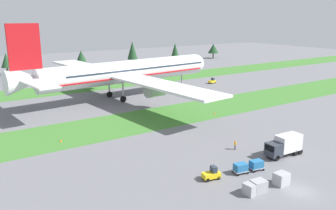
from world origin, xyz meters
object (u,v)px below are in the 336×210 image
(uld_container_1, at_px, (251,189))
(cargo_dolly_second, at_px, (256,164))
(ground_crew_marshaller, at_px, (235,144))
(taxiway_marker_1, at_px, (214,113))
(airliner, at_px, (122,72))
(uld_container_2, at_px, (281,179))
(pushback_tractor, at_px, (212,81))
(taxiway_marker_0, at_px, (61,141))
(baggage_tug, at_px, (212,174))
(cargo_dolly_lead, at_px, (241,168))
(uld_container_0, at_px, (258,186))
(catering_truck, at_px, (284,145))

(uld_container_1, bearing_deg, cargo_dolly_second, 37.98)
(ground_crew_marshaller, xyz_separation_m, taxiway_marker_1, (12.17, 19.57, -0.71))
(airliner, distance_m, uld_container_2, 60.95)
(cargo_dolly_second, relative_size, taxiway_marker_1, 5.10)
(pushback_tractor, xyz_separation_m, taxiway_marker_0, (-62.55, -29.36, -0.56))
(baggage_tug, bearing_deg, cargo_dolly_lead, -90.00)
(cargo_dolly_second, bearing_deg, cargo_dolly_lead, 90.00)
(airliner, distance_m, uld_container_0, 61.20)
(catering_truck, height_order, taxiway_marker_0, catering_truck)
(baggage_tug, height_order, taxiway_marker_0, baggage_tug)
(cargo_dolly_second, bearing_deg, baggage_tug, 90.00)
(taxiway_marker_0, bearing_deg, cargo_dolly_lead, -57.20)
(taxiway_marker_0, bearing_deg, taxiway_marker_1, -2.30)
(catering_truck, distance_m, taxiway_marker_0, 40.55)
(taxiway_marker_0, relative_size, taxiway_marker_1, 1.06)
(catering_truck, relative_size, uld_container_0, 3.54)
(catering_truck, height_order, pushback_tractor, catering_truck)
(cargo_dolly_lead, bearing_deg, baggage_tug, 90.00)
(ground_crew_marshaller, bearing_deg, airliner, -139.04)
(baggage_tug, distance_m, pushback_tractor, 75.28)
(ground_crew_marshaller, relative_size, taxiway_marker_0, 3.43)
(cargo_dolly_second, height_order, uld_container_1, uld_container_1)
(pushback_tractor, xyz_separation_m, uld_container_1, (-47.51, -63.38, -0.02))
(taxiway_marker_1, bearing_deg, taxiway_marker_0, 177.70)
(catering_truck, xyz_separation_m, ground_crew_marshaller, (-4.84, 6.69, -1.01))
(airliner, xyz_separation_m, uld_container_1, (-10.90, -59.90, -6.89))
(airliner, distance_m, taxiway_marker_1, 30.38)
(uld_container_0, bearing_deg, taxiway_marker_1, 57.78)
(airliner, height_order, taxiway_marker_0, airliner)
(cargo_dolly_second, distance_m, uld_container_2, 5.37)
(ground_crew_marshaller, height_order, uld_container_1, ground_crew_marshaller)
(uld_container_2, bearing_deg, taxiway_marker_1, 63.72)
(baggage_tug, distance_m, ground_crew_marshaller, 13.04)
(baggage_tug, relative_size, uld_container_2, 1.39)
(pushback_tractor, relative_size, uld_container_2, 1.36)
(uld_container_1, relative_size, uld_container_2, 1.00)
(cargo_dolly_lead, height_order, taxiway_marker_1, cargo_dolly_lead)
(baggage_tug, height_order, pushback_tractor, same)
(uld_container_1, bearing_deg, uld_container_2, -4.43)
(cargo_dolly_lead, bearing_deg, taxiway_marker_1, -24.06)
(catering_truck, bearing_deg, uld_container_2, 130.43)
(airliner, xyz_separation_m, taxiway_marker_1, (10.90, -27.36, -7.45))
(cargo_dolly_second, distance_m, taxiway_marker_0, 36.10)
(baggage_tug, distance_m, uld_container_2, 9.74)
(cargo_dolly_second, xyz_separation_m, uld_container_1, (-6.26, -4.89, -0.13))
(baggage_tug, bearing_deg, taxiway_marker_0, 36.01)
(taxiway_marker_1, bearing_deg, uld_container_0, -122.22)
(cargo_dolly_second, relative_size, uld_container_0, 1.21)
(pushback_tractor, height_order, uld_container_1, pushback_tractor)
(ground_crew_marshaller, xyz_separation_m, uld_container_1, (-9.64, -12.97, -0.15))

